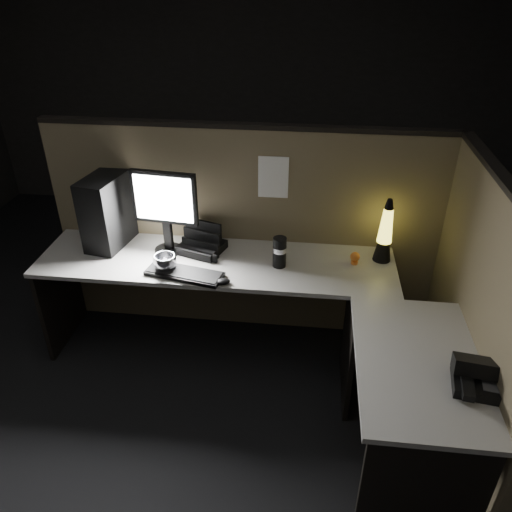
# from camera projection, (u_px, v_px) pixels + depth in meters

# --- Properties ---
(floor) EXTENTS (6.00, 6.00, 0.00)m
(floor) POSITION_uv_depth(u_px,v_px,m) (227.00, 414.00, 3.06)
(floor) COLOR black
(floor) RESTS_ON ground
(room_shell) EXTENTS (6.00, 6.00, 6.00)m
(room_shell) POSITION_uv_depth(u_px,v_px,m) (216.00, 162.00, 2.23)
(room_shell) COLOR silver
(room_shell) RESTS_ON ground
(partition_back) EXTENTS (2.66, 0.06, 1.50)m
(partition_back) POSITION_uv_depth(u_px,v_px,m) (246.00, 235.00, 3.47)
(partition_back) COLOR brown
(partition_back) RESTS_ON ground
(partition_right) EXTENTS (0.06, 1.66, 1.50)m
(partition_right) POSITION_uv_depth(u_px,v_px,m) (474.00, 323.00, 2.63)
(partition_right) COLOR brown
(partition_right) RESTS_ON ground
(desk) EXTENTS (2.60, 1.60, 0.73)m
(desk) POSITION_uv_depth(u_px,v_px,m) (260.00, 315.00, 2.96)
(desk) COLOR #A7A59E
(desk) RESTS_ON ground
(pc_tower) EXTENTS (0.28, 0.49, 0.48)m
(pc_tower) POSITION_uv_depth(u_px,v_px,m) (111.00, 209.00, 3.32)
(pc_tower) COLOR black
(pc_tower) RESTS_ON desk
(monitor) EXTENTS (0.43, 0.18, 0.55)m
(monitor) POSITION_uv_depth(u_px,v_px,m) (165.00, 204.00, 3.16)
(monitor) COLOR black
(monitor) RESTS_ON desk
(keyboard) EXTENTS (0.50, 0.26, 0.02)m
(keyboard) POSITION_uv_depth(u_px,v_px,m) (184.00, 274.00, 3.06)
(keyboard) COLOR black
(keyboard) RESTS_ON desk
(mouse) EXTENTS (0.10, 0.08, 0.03)m
(mouse) POSITION_uv_depth(u_px,v_px,m) (223.00, 281.00, 2.97)
(mouse) COLOR black
(mouse) RESTS_ON desk
(clip_lamp) EXTENTS (0.04, 0.17, 0.22)m
(clip_lamp) POSITION_uv_depth(u_px,v_px,m) (165.00, 224.00, 3.37)
(clip_lamp) COLOR white
(clip_lamp) RESTS_ON desk
(organizer) EXTENTS (0.33, 0.31, 0.21)m
(organizer) POSITION_uv_depth(u_px,v_px,m) (202.00, 244.00, 3.30)
(organizer) COLOR black
(organizer) RESTS_ON desk
(lava_lamp) EXTENTS (0.11, 0.11, 0.42)m
(lava_lamp) POSITION_uv_depth(u_px,v_px,m) (385.00, 236.00, 3.13)
(lava_lamp) COLOR black
(lava_lamp) RESTS_ON desk
(travel_mug) EXTENTS (0.09, 0.09, 0.20)m
(travel_mug) POSITION_uv_depth(u_px,v_px,m) (280.00, 252.00, 3.11)
(travel_mug) COLOR black
(travel_mug) RESTS_ON desk
(steel_mug) EXTENTS (0.15, 0.15, 0.11)m
(steel_mug) POSITION_uv_depth(u_px,v_px,m) (165.00, 263.00, 3.08)
(steel_mug) COLOR silver
(steel_mug) RESTS_ON desk
(figurine) EXTENTS (0.06, 0.06, 0.06)m
(figurine) POSITION_uv_depth(u_px,v_px,m) (355.00, 257.00, 3.15)
(figurine) COLOR orange
(figurine) RESTS_ON desk
(pinned_paper) EXTENTS (0.19, 0.00, 0.28)m
(pinned_paper) POSITION_uv_depth(u_px,v_px,m) (273.00, 177.00, 3.19)
(pinned_paper) COLOR white
(pinned_paper) RESTS_ON partition_back
(desk_phone) EXTENTS (0.26, 0.26, 0.14)m
(desk_phone) POSITION_uv_depth(u_px,v_px,m) (479.00, 377.00, 2.25)
(desk_phone) COLOR black
(desk_phone) RESTS_ON desk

